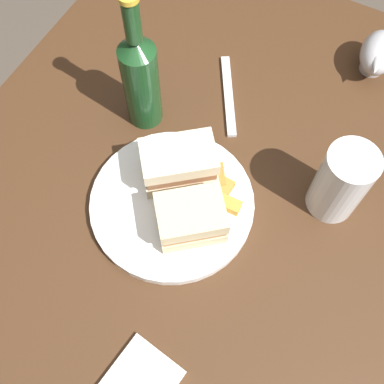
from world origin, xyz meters
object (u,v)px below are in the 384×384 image
at_px(gravy_boat, 378,54).
at_px(cider_bottle, 140,78).
at_px(sandwich_half_left, 189,217).
at_px(sandwich_half_right, 178,164).
at_px(pint_glass, 339,185).
at_px(plate, 172,204).
at_px(fork, 228,95).

relative_size(gravy_boat, cider_bottle, 0.43).
bearing_deg(sandwich_half_left, gravy_boat, -18.59).
distance_m(sandwich_half_right, pint_glass, 0.25).
bearing_deg(cider_bottle, sandwich_half_left, -132.42).
bearing_deg(sandwich_half_left, plate, 62.17).
bearing_deg(sandwich_half_left, pint_glass, -50.14).
xyz_separation_m(pint_glass, fork, (0.12, 0.24, -0.06)).
height_order(gravy_boat, cider_bottle, cider_bottle).
relative_size(plate, sandwich_half_left, 2.11).
xyz_separation_m(plate, gravy_boat, (0.43, -0.20, 0.03)).
distance_m(pint_glass, gravy_boat, 0.30).
bearing_deg(cider_bottle, sandwich_half_right, -126.87).
bearing_deg(plate, cider_bottle, 43.72).
bearing_deg(fork, cider_bottle, 103.52).
height_order(pint_glass, gravy_boat, pint_glass).
xyz_separation_m(plate, sandwich_half_left, (-0.02, -0.04, 0.04)).
distance_m(gravy_boat, cider_bottle, 0.44).
distance_m(sandwich_half_right, fork, 0.20).
bearing_deg(sandwich_half_right, fork, 0.88).
bearing_deg(pint_glass, fork, 64.58).
distance_m(pint_glass, cider_bottle, 0.36).
height_order(plate, pint_glass, pint_glass).
distance_m(sandwich_half_left, sandwich_half_right, 0.09).
distance_m(sandwich_half_right, cider_bottle, 0.16).
xyz_separation_m(plate, sandwich_half_right, (0.05, 0.01, 0.04)).
distance_m(sandwich_half_right, gravy_boat, 0.44).
bearing_deg(pint_glass, sandwich_half_left, 129.86).
xyz_separation_m(sandwich_half_right, gravy_boat, (0.38, -0.21, -0.01)).
height_order(pint_glass, fork, pint_glass).
height_order(gravy_boat, fork, gravy_boat).
bearing_deg(cider_bottle, fork, -46.36).
xyz_separation_m(sandwich_half_right, fork, (0.20, 0.00, -0.05)).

